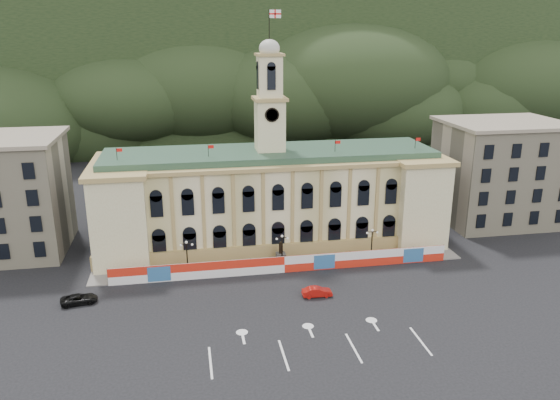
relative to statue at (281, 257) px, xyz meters
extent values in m
plane|color=black|center=(0.00, -18.00, -1.19)|extent=(260.00, 260.00, 0.00)
cube|color=black|center=(0.00, 112.00, 20.81)|extent=(230.00, 70.00, 44.00)
cube|color=#595651|center=(35.00, 92.00, 28.81)|extent=(22.00, 8.00, 14.00)
cube|color=#595651|center=(-48.00, 90.00, 24.81)|extent=(16.00, 7.00, 10.00)
cube|color=beige|center=(0.00, 10.00, 5.81)|extent=(55.00, 15.00, 14.00)
cube|color=tan|center=(0.00, 2.20, 0.01)|extent=(56.00, 0.80, 2.40)
cube|color=tan|center=(0.00, 10.00, 13.11)|extent=(56.20, 16.20, 0.60)
cube|color=#30503C|center=(0.00, 10.00, 13.81)|extent=(53.00, 13.00, 1.20)
cube|color=#F2E8B7|center=(-23.50, 9.00, 5.81)|extent=(8.00, 17.00, 14.00)
cube|color=#F2E8B7|center=(23.50, 9.00, 5.81)|extent=(8.00, 17.00, 14.00)
cube|color=#F2E8B7|center=(0.00, 10.00, 18.41)|extent=(4.40, 4.40, 8.00)
cube|color=tan|center=(0.00, 10.00, 22.61)|extent=(5.20, 5.20, 0.50)
cube|color=#F2E8B7|center=(0.00, 10.00, 25.91)|extent=(3.60, 3.60, 6.50)
cube|color=tan|center=(0.00, 10.00, 29.31)|extent=(4.20, 4.20, 0.40)
cylinder|color=black|center=(0.00, 7.70, 20.41)|extent=(2.20, 0.20, 2.20)
ellipsoid|color=beige|center=(0.00, 10.00, 30.21)|extent=(3.20, 3.20, 2.72)
cylinder|color=black|center=(0.00, 10.00, 33.41)|extent=(0.12, 0.12, 5.00)
cube|color=white|center=(0.90, 10.00, 35.21)|extent=(1.80, 0.04, 1.20)
cube|color=red|center=(0.90, 9.97, 35.21)|extent=(1.80, 0.02, 0.22)
cube|color=red|center=(0.90, 9.97, 35.21)|extent=(0.22, 0.02, 1.20)
cube|color=#C3B796|center=(43.00, 13.00, 7.81)|extent=(20.00, 16.00, 18.00)
cube|color=gray|center=(43.00, 13.00, 17.11)|extent=(21.00, 17.00, 0.60)
cube|color=red|center=(0.00, -3.00, 0.06)|extent=(50.00, 0.25, 2.50)
cube|color=#2E629A|center=(-18.00, -3.14, 0.06)|extent=(3.20, 0.05, 2.20)
cube|color=#2E629A|center=(6.00, -3.14, 0.06)|extent=(3.20, 0.05, 2.20)
cube|color=#2E629A|center=(20.00, -3.14, 0.06)|extent=(3.20, 0.05, 2.20)
cube|color=slate|center=(0.00, -0.25, -1.11)|extent=(56.00, 5.50, 0.16)
cube|color=#595651|center=(0.00, 0.00, -0.29)|extent=(1.40, 1.40, 1.80)
cylinder|color=black|center=(0.00, 0.00, 1.41)|extent=(0.60, 0.60, 1.60)
sphere|color=black|center=(0.00, 0.00, 2.31)|extent=(0.44, 0.44, 0.44)
cylinder|color=black|center=(-14.00, -1.00, -1.04)|extent=(0.44, 0.44, 0.30)
cylinder|color=black|center=(-14.00, -1.00, 1.21)|extent=(0.18, 0.18, 4.80)
cube|color=black|center=(-14.00, -1.00, 3.51)|extent=(1.60, 0.08, 0.08)
sphere|color=silver|center=(-14.80, -1.00, 3.36)|extent=(0.36, 0.36, 0.36)
sphere|color=silver|center=(-13.20, -1.00, 3.36)|extent=(0.36, 0.36, 0.36)
sphere|color=silver|center=(-14.00, -1.00, 3.76)|extent=(0.40, 0.40, 0.40)
cylinder|color=black|center=(0.00, -1.00, -1.04)|extent=(0.44, 0.44, 0.30)
cylinder|color=black|center=(0.00, -1.00, 1.21)|extent=(0.18, 0.18, 4.80)
cube|color=black|center=(0.00, -1.00, 3.51)|extent=(1.60, 0.08, 0.08)
sphere|color=silver|center=(-0.80, -1.00, 3.36)|extent=(0.36, 0.36, 0.36)
sphere|color=silver|center=(0.80, -1.00, 3.36)|extent=(0.36, 0.36, 0.36)
sphere|color=silver|center=(0.00, -1.00, 3.76)|extent=(0.40, 0.40, 0.40)
cylinder|color=black|center=(14.00, -1.00, -1.04)|extent=(0.44, 0.44, 0.30)
cylinder|color=black|center=(14.00, -1.00, 1.21)|extent=(0.18, 0.18, 4.80)
cube|color=black|center=(14.00, -1.00, 3.51)|extent=(1.60, 0.08, 0.08)
sphere|color=silver|center=(13.20, -1.00, 3.36)|extent=(0.36, 0.36, 0.36)
sphere|color=silver|center=(14.80, -1.00, 3.36)|extent=(0.36, 0.36, 0.36)
sphere|color=silver|center=(14.00, -1.00, 3.76)|extent=(0.40, 0.40, 0.40)
imported|color=#A7110B|center=(2.91, -11.21, -0.52)|extent=(1.57, 4.08, 1.33)
imported|color=black|center=(-28.09, -7.72, -0.55)|extent=(3.61, 5.30, 1.28)
camera|label=1|loc=(-13.53, -75.15, 32.97)|focal=35.00mm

